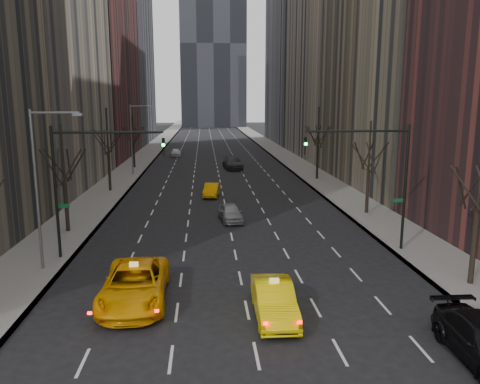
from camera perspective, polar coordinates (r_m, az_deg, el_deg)
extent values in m
plane|color=black|center=(18.94, 2.02, -19.30)|extent=(400.00, 400.00, 0.00)
cube|color=slate|center=(87.38, -11.23, 4.57)|extent=(4.50, 320.00, 0.15)
cube|color=slate|center=(87.91, 4.89, 4.78)|extent=(4.50, 320.00, 0.15)
cube|color=brown|center=(85.46, -18.66, 18.83)|extent=(14.00, 28.00, 44.00)
cube|color=slate|center=(115.76, -15.09, 20.82)|extent=(14.00, 30.00, 60.00)
cube|color=tan|center=(85.00, 12.50, 21.23)|extent=(14.00, 28.00, 50.00)
cube|color=slate|center=(115.32, 7.87, 20.62)|extent=(14.00, 30.00, 58.00)
cylinder|color=black|center=(36.51, -20.39, -1.74)|extent=(0.28, 0.28, 3.57)
cylinder|color=black|center=(35.90, -20.81, 4.36)|extent=(0.16, 0.16, 4.25)
cylinder|color=black|center=(36.77, -20.12, 3.14)|extent=(0.42, 1.80, 2.52)
cylinder|color=black|center=(36.06, -19.35, 3.05)|extent=(1.74, 0.72, 2.52)
cylinder|color=black|center=(35.29, -19.93, 2.85)|extent=(1.46, 1.25, 2.52)
cylinder|color=black|center=(35.24, -21.32, 2.74)|extent=(0.42, 1.80, 2.52)
cylinder|color=black|center=(35.96, -22.08, 2.84)|extent=(1.74, 0.72, 2.52)
cylinder|color=black|center=(36.72, -21.46, 3.04)|extent=(1.46, 1.25, 2.52)
cylinder|color=black|center=(51.78, -15.63, 2.37)|extent=(0.28, 0.28, 3.99)
cylinder|color=black|center=(51.34, -15.89, 7.20)|extent=(0.16, 0.16, 4.75)
cylinder|color=black|center=(52.22, -15.48, 6.01)|extent=(0.42, 1.80, 2.52)
cylinder|color=black|center=(51.56, -14.87, 5.99)|extent=(1.74, 0.72, 2.52)
cylinder|color=black|center=(50.75, -15.21, 5.89)|extent=(1.46, 1.25, 2.52)
cylinder|color=black|center=(50.62, -16.17, 5.83)|extent=(0.42, 1.80, 2.52)
cylinder|color=black|center=(51.30, -16.77, 5.86)|extent=(1.74, 0.72, 2.52)
cylinder|color=black|center=(52.09, -16.42, 5.95)|extent=(1.46, 1.25, 2.52)
cylinder|color=black|center=(69.42, -12.79, 4.35)|extent=(0.28, 0.28, 3.36)
cylinder|color=black|center=(69.11, -12.92, 7.38)|extent=(0.16, 0.16, 4.00)
cylinder|color=black|center=(69.97, -12.67, 6.80)|extent=(0.42, 1.80, 2.52)
cylinder|color=black|center=(69.33, -12.19, 6.78)|extent=(1.74, 0.72, 2.52)
cylinder|color=black|center=(68.52, -12.41, 6.72)|extent=(1.46, 1.25, 2.52)
cylinder|color=black|center=(68.34, -13.12, 6.68)|extent=(0.42, 1.80, 2.52)
cylinder|color=black|center=(68.99, -13.60, 6.70)|extent=(1.74, 0.72, 2.52)
cylinder|color=black|center=(69.80, -13.37, 6.76)|extent=(1.46, 1.25, 2.52)
cylinder|color=black|center=(27.28, 26.58, -6.19)|extent=(0.28, 0.28, 3.78)
cylinder|color=black|center=(27.38, 26.51, 0.60)|extent=(0.42, 1.80, 2.52)
cylinder|color=black|center=(25.92, 25.97, 0.12)|extent=(1.74, 0.72, 2.52)
cylinder|color=black|center=(26.72, 25.34, 0.47)|extent=(1.46, 1.25, 2.52)
cylinder|color=black|center=(41.39, 15.28, 0.01)|extent=(0.28, 0.28, 3.57)
cylinder|color=black|center=(40.85, 15.55, 5.40)|extent=(0.16, 0.16, 4.25)
cylinder|color=black|center=(41.79, 15.29, 4.29)|extent=(0.42, 1.80, 2.52)
cylinder|color=black|center=(41.50, 16.41, 4.19)|extent=(1.74, 0.72, 2.52)
cylinder|color=black|center=(40.66, 16.63, 4.04)|extent=(1.46, 1.25, 2.52)
cylinder|color=black|center=(40.10, 15.70, 4.00)|extent=(0.42, 1.80, 2.52)
cylinder|color=black|center=(40.40, 14.55, 4.11)|extent=(1.74, 0.72, 2.52)
cylinder|color=black|center=(41.25, 14.37, 4.25)|extent=(1.46, 1.25, 2.52)
cylinder|color=black|center=(58.40, 9.40, 3.57)|extent=(0.28, 0.28, 3.99)
cylinder|color=black|center=(58.01, 9.54, 7.85)|extent=(0.16, 0.16, 4.75)
cylinder|color=black|center=(58.94, 9.45, 6.79)|extent=(0.42, 1.80, 2.52)
cylinder|color=black|center=(58.57, 10.21, 6.74)|extent=(1.74, 0.72, 2.52)
cylinder|color=black|center=(57.71, 10.27, 6.67)|extent=(1.46, 1.25, 2.52)
cylinder|color=black|center=(57.23, 9.56, 6.66)|extent=(0.42, 1.80, 2.52)
cylinder|color=black|center=(57.61, 8.79, 6.71)|extent=(1.74, 0.72, 2.52)
cylinder|color=black|center=(58.47, 8.74, 6.78)|extent=(1.46, 1.25, 2.52)
cylinder|color=black|center=(30.11, -21.55, -0.11)|extent=(0.18, 0.18, 8.00)
cylinder|color=black|center=(28.86, -15.84, 7.01)|extent=(6.50, 0.14, 0.14)
imported|color=black|center=(28.47, -9.29, 5.41)|extent=(0.18, 0.22, 1.10)
sphere|color=#0CFF33|center=(28.28, -9.33, 5.68)|extent=(0.20, 0.20, 0.20)
cube|color=#0C5926|center=(30.14, -20.72, -1.59)|extent=(0.70, 0.04, 0.22)
cylinder|color=black|center=(31.43, 19.48, 0.47)|extent=(0.18, 0.18, 8.00)
cylinder|color=black|center=(29.83, 14.16, 7.21)|extent=(6.50, 0.14, 0.14)
imported|color=black|center=(29.04, 7.95, 5.56)|extent=(0.18, 0.22, 1.10)
sphere|color=#0CFF33|center=(28.85, 8.03, 5.82)|extent=(0.20, 0.20, 0.20)
cube|color=#0C5926|center=(31.42, 18.72, -0.97)|extent=(0.70, 0.04, 0.22)
cylinder|color=slate|center=(28.28, -23.56, 0.09)|extent=(0.16, 0.16, 9.00)
cylinder|color=slate|center=(27.45, -21.66, 8.98)|extent=(2.60, 0.14, 0.14)
cube|color=slate|center=(27.12, -19.20, 8.92)|extent=(0.50, 0.22, 0.15)
cylinder|color=slate|center=(62.14, -13.09, 6.20)|extent=(0.16, 0.16, 9.00)
cylinder|color=slate|center=(61.77, -12.05, 10.21)|extent=(2.60, 0.14, 0.14)
cube|color=slate|center=(61.62, -10.93, 10.16)|extent=(0.50, 0.22, 0.15)
imported|color=#FFAB05|center=(23.44, -12.71, -10.93)|extent=(3.13, 6.57, 1.81)
imported|color=yellow|center=(21.55, 4.16, -12.99)|extent=(1.73, 4.88, 1.60)
imported|color=#999CA1|center=(37.94, -1.17, -2.51)|extent=(2.10, 4.21, 1.38)
imported|color=#FBA205|center=(47.78, -3.47, 0.26)|extent=(1.91, 4.16, 1.32)
imported|color=#2D2D32|center=(67.16, -0.91, 3.56)|extent=(2.95, 6.06, 1.70)
imported|color=silver|center=(82.81, -7.82, 4.77)|extent=(1.88, 4.20, 1.40)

